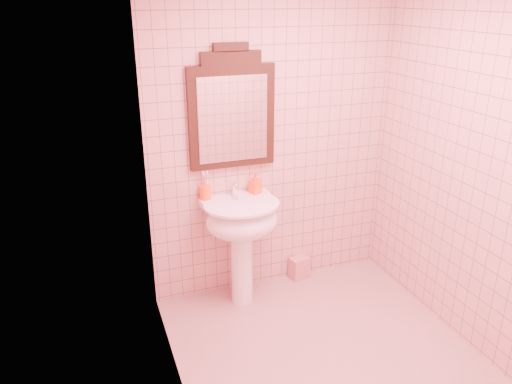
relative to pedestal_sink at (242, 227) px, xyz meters
name	(u,v)px	position (x,y,z in m)	size (l,w,h in m)	color
floor	(330,359)	(0.34, -0.87, -0.66)	(2.20, 2.20, 0.00)	tan
back_wall	(273,141)	(0.34, 0.23, 0.59)	(2.00, 0.02, 2.50)	#CB978E
pedestal_sink	(242,227)	(0.00, 0.00, 0.00)	(0.58, 0.58, 0.86)	white
faucet	(236,190)	(0.00, 0.14, 0.26)	(0.04, 0.16, 0.11)	white
mirror	(232,112)	(0.00, 0.20, 0.85)	(0.66, 0.06, 0.92)	black
toothbrush_cup	(205,192)	(-0.23, 0.17, 0.26)	(0.09, 0.09, 0.20)	#FF4D15
soap_dispenser	(255,183)	(0.17, 0.16, 0.28)	(0.08, 0.08, 0.17)	#FF4715
towel	(299,268)	(0.58, 0.17, -0.56)	(0.16, 0.11, 0.20)	tan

